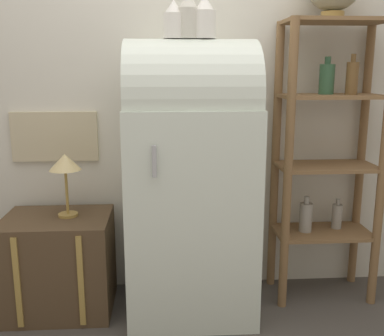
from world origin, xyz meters
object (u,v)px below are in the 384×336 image
Objects in this scene: refrigerator at (190,176)px; vase_right at (205,19)px; vase_center at (188,17)px; vase_left at (174,21)px; suitcase_trunk at (59,263)px; desk_lamp at (65,166)px.

vase_right is (0.07, -0.01, 0.83)m from refrigerator.
vase_center is (-0.01, -0.01, 0.84)m from refrigerator.
vase_center is (0.07, 0.00, 0.02)m from vase_left.
suitcase_trunk is 0.57m from desk_lamp.
refrigerator is at bearing 5.72° from vase_left.
vase_left is 0.90× the size of vase_right.
vase_right is (0.16, -0.00, 0.01)m from vase_left.
refrigerator is 0.83m from vase_left.
vase_center reaches higher than vase_left.
suitcase_trunk is at bearing -166.71° from desk_lamp.
vase_right is (0.83, -0.05, 1.35)m from suitcase_trunk.
suitcase_trunk is at bearing 176.20° from vase_left.
refrigerator is 0.91m from suitcase_trunk.
refrigerator is 6.59× the size of vase_center.
refrigerator is 4.27× the size of desk_lamp.
vase_left is 0.54× the size of desk_lamp.
vase_left is 0.08m from vase_center.
refrigerator is 0.70m from desk_lamp.
vase_right is at bearing -3.23° from suitcase_trunk.
suitcase_trunk is 2.79× the size of vase_right.
vase_left reaches higher than suitcase_trunk.
vase_left is 0.98m from desk_lamp.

